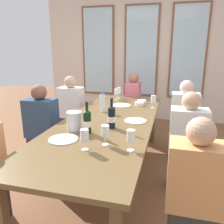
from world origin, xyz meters
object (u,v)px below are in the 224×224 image
at_px(seated_person_3, 184,121).
at_px(seated_person_2, 72,112).
at_px(tasting_bowl_1, 139,104).
at_px(seated_person_4, 42,130).
at_px(wine_bottle_0, 87,121).
at_px(wine_glass_2, 85,136).
at_px(wine_bottle_1, 112,117).
at_px(metal_pitcher, 74,121).
at_px(wine_glass_4, 131,137).
at_px(seated_person_6, 133,104).
at_px(water_bottle, 102,103).
at_px(wine_glass_0, 119,91).
at_px(wine_glass_1, 153,100).
at_px(seated_person_5, 187,146).
at_px(tasting_bowl_0, 142,102).
at_px(white_plate_2, 135,121).
at_px(wine_glass_3, 116,93).
at_px(seated_person_1, 194,197).
at_px(wine_glass_5, 105,132).
at_px(dining_table, 108,126).
at_px(white_plate_0, 121,105).
at_px(white_plate_1, 63,139).

bearing_deg(seated_person_3, seated_person_2, 178.62).
distance_m(tasting_bowl_1, seated_person_4, 1.36).
distance_m(wine_bottle_0, wine_glass_2, 0.38).
xyz_separation_m(wine_bottle_1, seated_person_4, (-0.98, 0.26, -0.33)).
distance_m(tasting_bowl_1, wine_glass_2, 1.59).
distance_m(metal_pitcher, wine_glass_4, 0.70).
distance_m(seated_person_2, seated_person_6, 1.18).
bearing_deg(water_bottle, seated_person_6, 83.00).
bearing_deg(water_bottle, wine_glass_4, -62.14).
xyz_separation_m(wine_glass_0, seated_person_3, (1.03, -0.33, -0.33)).
distance_m(wine_glass_1, seated_person_5, 0.88).
relative_size(tasting_bowl_0, water_bottle, 0.55).
distance_m(white_plate_2, wine_glass_3, 1.12).
height_order(seated_person_1, seated_person_3, same).
distance_m(wine_glass_3, wine_glass_5, 1.75).
height_order(white_plate_2, seated_person_3, seated_person_3).
bearing_deg(wine_glass_4, wine_glass_5, 166.32).
distance_m(dining_table, seated_person_6, 1.72).
xyz_separation_m(wine_glass_2, seated_person_4, (-0.90, 0.82, -0.33)).
xyz_separation_m(white_plate_0, seated_person_1, (0.88, -1.62, -0.22)).
height_order(white_plate_2, seated_person_5, seated_person_5).
height_order(wine_bottle_1, seated_person_1, seated_person_1).
relative_size(white_plate_0, seated_person_3, 0.23).
bearing_deg(wine_bottle_0, seated_person_1, -26.25).
distance_m(white_plate_0, seated_person_5, 1.15).
distance_m(wine_glass_1, wine_glass_3, 0.71).
relative_size(white_plate_1, seated_person_1, 0.24).
xyz_separation_m(tasting_bowl_0, seated_person_5, (0.62, -0.94, -0.24)).
relative_size(metal_pitcher, wine_bottle_0, 0.62).
distance_m(wine_glass_2, seated_person_2, 1.96).
bearing_deg(tasting_bowl_0, seated_person_1, -71.53).
relative_size(white_plate_1, wine_bottle_0, 0.86).
height_order(wine_bottle_1, wine_glass_3, wine_bottle_1).
distance_m(dining_table, white_plate_1, 0.69).
distance_m(tasting_bowl_0, wine_glass_1, 0.33).
bearing_deg(wine_glass_5, seated_person_2, 123.24).
relative_size(wine_bottle_0, seated_person_3, 0.28).
height_order(dining_table, seated_person_3, seated_person_3).
relative_size(wine_bottle_0, seated_person_2, 0.28).
bearing_deg(wine_glass_1, wine_glass_4, -92.30).
height_order(tasting_bowl_1, wine_glass_0, wine_glass_0).
bearing_deg(white_plate_1, wine_glass_4, -5.96).
distance_m(tasting_bowl_0, wine_glass_3, 0.44).
distance_m(dining_table, seated_person_3, 1.25).
distance_m(white_plate_1, seated_person_2, 1.71).
bearing_deg(wine_bottle_0, wine_glass_5, -42.82).
distance_m(white_plate_0, wine_bottle_1, 0.96).
xyz_separation_m(wine_bottle_0, water_bottle, (-0.08, 0.77, -0.00)).
xyz_separation_m(wine_glass_3, seated_person_2, (-0.71, -0.14, -0.33)).
bearing_deg(wine_glass_5, wine_glass_0, 99.65).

